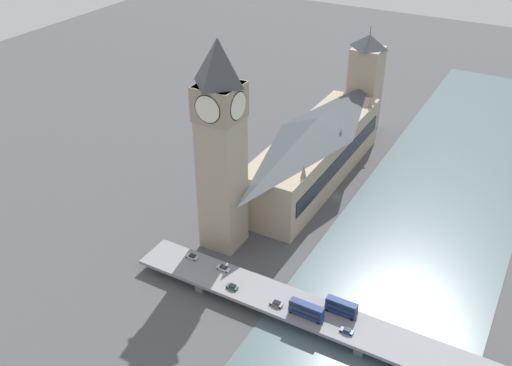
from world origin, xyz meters
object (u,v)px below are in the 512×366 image
Objects in this scene: double_decker_bus_lead at (306,310)px; car_southbound_tail at (276,304)px; road_bridge at (366,334)px; car_northbound_tail at (232,287)px; parliament_hall at (316,150)px; car_southbound_extra at (223,268)px; car_northbound_lead at (192,257)px; car_northbound_mid at (347,331)px; double_decker_bus_mid at (341,307)px; clock_tower at (221,142)px; victoria_tower at (365,84)px.

double_decker_bus_lead is 10.37m from car_southbound_tail.
car_northbound_tail reaches higher than road_bridge.
car_southbound_extra is at bearing 90.56° from parliament_hall.
car_northbound_mid reaches higher than car_northbound_lead.
double_decker_bus_mid is at bearing -179.80° from car_southbound_extra.
car_northbound_mid is (-47.86, 82.74, -9.61)m from parliament_hall.
car_northbound_lead is (1.56, 18.52, -36.96)m from clock_tower.
parliament_hall is at bearing -67.31° from double_decker_bus_lead.
car_southbound_extra reaches higher than road_bridge.
double_decker_bus_mid is at bearing -179.81° from car_northbound_lead.
car_northbound_tail is at bearing 138.94° from car_southbound_extra.
clock_tower is 19.39× the size of car_northbound_mid.
car_northbound_mid is 47.52m from car_southbound_extra.
parliament_hall reaches higher than car_southbound_tail.
car_northbound_lead is at bearing 81.02° from parliament_hall.
parliament_hall is at bearing -84.33° from car_northbound_tail.
double_decker_bus_lead is at bearing 35.56° from double_decker_bus_mid.
parliament_hall reaches higher than car_northbound_lead.
car_northbound_lead is (46.65, -6.13, -2.06)m from double_decker_bus_lead.
parliament_hall is at bearing -89.44° from car_southbound_extra.
car_northbound_mid is at bearing 172.42° from car_southbound_extra.
double_decker_bus_lead is (-45.09, 24.65, -34.90)m from clock_tower.
car_southbound_extra is (7.49, -6.53, -0.01)m from car_northbound_tail.
parliament_hall reaches higher than car_southbound_extra.
double_decker_bus_lead is at bearing 172.51° from car_northbound_lead.
clock_tower is at bearing 84.86° from victoria_tower.
double_decker_bus_mid is at bearing -160.94° from car_southbound_tail.
car_southbound_tail is (19.01, 6.57, -2.07)m from double_decker_bus_mid.
parliament_hall is at bearing -56.47° from road_bridge.
double_decker_bus_mid reaches higher than road_bridge.
clock_tower is at bearing -18.95° from road_bridge.
victoria_tower is 136.97m from car_northbound_lead.
road_bridge is at bearing -175.82° from car_northbound_tail.
double_decker_bus_lead is 47.09m from car_northbound_lead.
car_northbound_lead reaches higher than road_bridge.
victoria_tower is 0.33× the size of road_bridge.
double_decker_bus_lead is at bearing 9.00° from road_bridge.
car_northbound_tail is (39.61, 0.26, 0.04)m from car_northbound_mid.
car_northbound_mid is at bearing 124.88° from double_decker_bus_mid.
car_northbound_mid is at bearing 179.58° from double_decker_bus_lead.
car_southbound_extra is at bearing 0.20° from double_decker_bus_mid.
car_northbound_tail reaches higher than car_northbound_mid.
parliament_hall is 96.31m from road_bridge.
car_northbound_lead is 21.35m from car_northbound_tail.
road_bridge is at bearing 161.05° from clock_tower.
car_southbound_tail is at bearing 19.06° from double_decker_bus_mid.
car_southbound_tail reaches higher than car_northbound_tail.
double_decker_bus_mid is at bearing 107.86° from victoria_tower.
car_northbound_lead is at bearing -17.70° from car_northbound_tail.
victoria_tower is 12.92× the size of car_northbound_lead.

